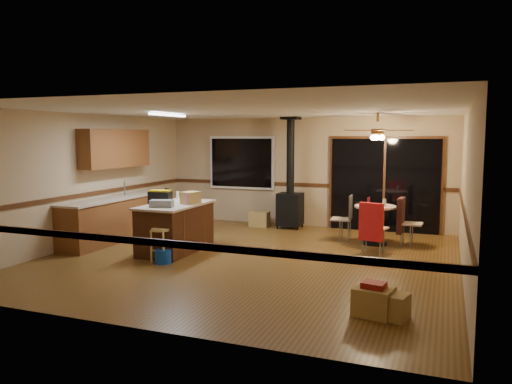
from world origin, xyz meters
The scene contains 35 objects.
floor centered at (0.00, 0.00, 0.00)m, with size 7.00×7.00×0.00m, color brown.
ceiling centered at (0.00, 0.00, 2.60)m, with size 7.00×7.00×0.00m, color silver.
wall_back centered at (0.00, 3.50, 1.30)m, with size 7.00×7.00×0.00m, color tan.
wall_front centered at (0.00, -3.50, 1.30)m, with size 7.00×7.00×0.00m, color tan.
wall_left centered at (-3.50, 0.00, 1.30)m, with size 7.00×7.00×0.00m, color tan.
wall_right centered at (3.50, 0.00, 1.30)m, with size 7.00×7.00×0.00m, color tan.
chair_rail centered at (0.00, 0.00, 1.00)m, with size 7.00×7.00×0.08m, color #432310, non-canonical shape.
window centered at (-1.60, 3.45, 1.50)m, with size 1.72×0.10×1.32m, color black.
sliding_door centered at (1.90, 3.45, 1.05)m, with size 2.52×0.10×2.10m, color black.
lower_cabinets centered at (-3.20, 0.50, 0.43)m, with size 0.60×3.00×0.86m, color brown.
countertop centered at (-3.20, 0.50, 0.88)m, with size 0.64×3.04×0.04m, color #BCAA92.
upper_cabinets centered at (-3.33, 0.70, 1.90)m, with size 0.35×2.00×0.80m, color brown.
kitchen_island centered at (-1.50, 0.00, 0.45)m, with size 0.88×1.68×0.90m.
wood_stove centered at (-0.20, 3.05, 0.73)m, with size 0.55×0.50×2.52m.
ceiling_fan centered at (1.91, 1.97, 2.21)m, with size 0.24×0.24×0.55m.
fluorescent_strip centered at (-1.80, 0.30, 2.56)m, with size 0.10×1.20×0.04m, color white.
toolbox_grey centered at (-1.51, -0.46, 0.96)m, with size 0.40×0.22×0.12m, color slate.
toolbox_black centered at (-1.77, -0.09, 1.01)m, with size 0.41×0.22×0.23m, color black.
toolbox_yellow_lid centered at (-1.77, -0.09, 1.14)m, with size 0.36×0.19×0.03m, color gold.
box_on_island centered at (-1.25, 0.14, 1.01)m, with size 0.25×0.33×0.22m, color #A18247.
bottle_dark centered at (-1.82, 0.24, 1.03)m, with size 0.07×0.07×0.26m, color black.
bottle_pink centered at (-1.23, -0.02, 1.00)m, with size 0.06×0.06×0.19m, color #D84C8C.
bottle_white centered at (-1.79, 0.60, 0.98)m, with size 0.05×0.05×0.16m, color white.
bar_stool centered at (-1.32, -0.81, 0.29)m, with size 0.32×0.32×0.59m, color #D8BE72.
blue_bucket centered at (-1.24, -0.88, 0.12)m, with size 0.28×0.28×0.23m, color #0D3FB8.
dining_table centered at (1.91, 1.97, 0.53)m, with size 0.81×0.81×0.78m.
glass_red centered at (1.76, 2.07, 0.86)m, with size 0.06×0.06×0.15m, color #590C14.
glass_cream centered at (2.09, 1.92, 0.86)m, with size 0.07×0.07×0.15m, color beige.
chair_left centered at (1.31, 2.07, 0.59)m, with size 0.43×0.42×0.51m.
chair_near centered at (1.96, 1.09, 0.60)m, with size 0.52×0.55×0.70m.
chair_right centered at (2.42, 2.03, 0.60)m, with size 0.48×0.45×0.70m.
box_under_window centered at (-0.96, 3.02, 0.18)m, with size 0.44×0.35×0.35m, color #A18247.
box_corner_a centered at (2.45, -2.12, 0.17)m, with size 0.44×0.37×0.34m, color #A18247.
box_corner_b centered at (2.66, -2.15, 0.15)m, with size 0.37×0.32×0.30m, color #A18247.
box_small_red centered at (2.45, -2.12, 0.37)m, with size 0.27×0.22×0.07m, color maroon.
Camera 1 is at (3.22, -8.06, 2.14)m, focal length 35.00 mm.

